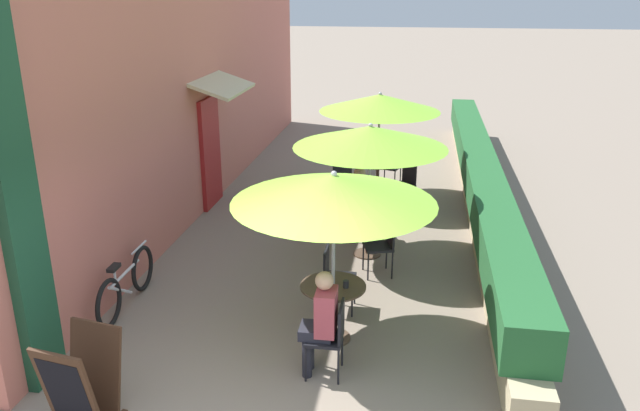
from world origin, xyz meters
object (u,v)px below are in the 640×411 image
Objects in this scene: coffee_cup_mid at (373,209)px; cafe_chair_far_right at (405,182)px; patio_table_near at (333,300)px; bicycle_leaning at (126,284)px; cafe_chair_near_right at (331,333)px; patio_umbrella_far at (380,103)px; cafe_chair_mid_left at (383,242)px; cafe_chair_far_back at (387,164)px; menu_board at (82,380)px; cafe_chair_far_left at (342,175)px; patio_table_mid at (368,224)px; coffee_cup_far at (375,161)px; patio_table_far at (378,172)px; cafe_chair_mid_right at (354,209)px; patio_umbrella_near at (334,189)px; seated_patron_mid_right at (361,199)px; coffee_cup_near at (346,284)px; patio_umbrella_mid at (370,137)px; cafe_chair_near_left at (334,274)px; seated_patron_near_right at (321,319)px.

cafe_chair_far_right is at bearing 79.41° from coffee_cup_mid.
patio_table_near is 2.86m from bicycle_leaning.
patio_umbrella_far is (0.06, 6.18, 1.42)m from cafe_chair_near_right.
cafe_chair_far_back is at bearing -14.11° from cafe_chair_mid_left.
menu_board is at bearing -75.50° from bicycle_leaning.
bicycle_leaning is at bearing 69.02° from cafe_chair_near_right.
cafe_chair_far_left is 7.29m from menu_board.
coffee_cup_mid reaches higher than patio_table_mid.
coffee_cup_far is at bearing 92.36° from patio_table_mid.
cafe_chair_near_right is at bearing -97.09° from cafe_chair_far_left.
patio_table_near is 5.44m from patio_table_far.
cafe_chair_far_back is at bearing 60.83° from bicycle_leaning.
cafe_chair_mid_right is 5.58m from menu_board.
patio_umbrella_near reaches higher than patio_table_far.
cafe_chair_far_right is at bearing 81.93° from patio_umbrella_near.
coffee_cup_mid is 2.84m from coffee_cup_far.
patio_table_far is at bearing 159.86° from seated_patron_mid_right.
cafe_chair_far_right is 0.84m from coffee_cup_far.
seated_patron_mid_right is at bearing 11.50° from cafe_chair_far_back.
coffee_cup_mid is (0.27, 2.62, -1.16)m from patio_umbrella_near.
cafe_chair_mid_right is 0.70× the size of seated_patron_mid_right.
coffee_cup_near is at bearing -11.68° from patio_table_near.
patio_umbrella_near is 2.97× the size of patio_table_far.
cafe_chair_far_back is at bearing 35.93° from cafe_chair_far_left.
cafe_chair_far_right is at bearing -40.83° from patio_umbrella_far.
menu_board is at bearing -116.31° from cafe_chair_far_left.
seated_patron_mid_right is at bearing 104.04° from patio_umbrella_mid.
patio_umbrella_near is 2.59m from patio_umbrella_mid.
coffee_cup_far reaches higher than patio_table_far.
menu_board is at bearing -139.25° from patio_umbrella_near.
cafe_chair_near_right and cafe_chair_mid_left have the same top height.
patio_umbrella_mid is 1.88× the size of seated_patron_mid_right.
cafe_chair_mid_left is at bearing -67.28° from patio_table_mid.
cafe_chair_mid_right is 1.00× the size of cafe_chair_far_left.
cafe_chair_mid_right is at bearing 112.72° from patio_table_mid.
cafe_chair_near_right is 6.20m from coffee_cup_far.
cafe_chair_mid_left is 4.27m from cafe_chair_far_back.
cafe_chair_far_back is (0.28, 6.17, -0.01)m from patio_table_near.
patio_umbrella_mid is at bearing 35.39° from bicycle_leaning.
patio_table_mid is 8.80× the size of coffee_cup_far.
patio_umbrella_far reaches higher than cafe_chair_mid_right.
cafe_chair_mid_right is at bearing 179.57° from cafe_chair_near_left.
patio_umbrella_far reaches higher than cafe_chair_far_back.
cafe_chair_far_left is (-0.47, 4.46, 0.00)m from cafe_chair_near_left.
patio_table_far is at bearing 90.14° from coffee_cup_near.
coffee_cup_near is 5.48m from patio_table_far.
cafe_chair_far_back is at bearing -3.13° from seated_patron_near_right.
bicycle_leaning is (-3.03, -2.23, -1.59)m from patio_umbrella_mid.
coffee_cup_far is (-0.20, -0.71, 0.25)m from cafe_chair_far_back.
patio_umbrella_mid is at bearing 5.93° from cafe_chair_mid_left.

